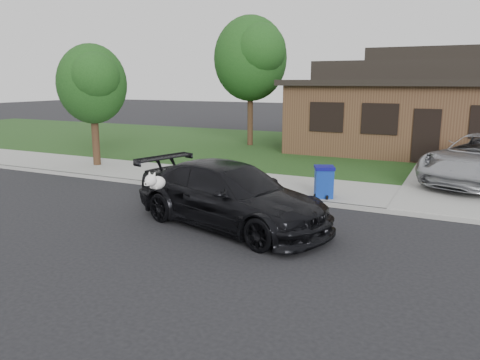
% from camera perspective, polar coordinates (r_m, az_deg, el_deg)
% --- Properties ---
extents(ground, '(120.00, 120.00, 0.00)m').
position_cam_1_polar(ground, '(10.68, -6.14, -6.29)').
color(ground, black).
rests_on(ground, ground).
extents(sidewalk, '(60.00, 3.00, 0.12)m').
position_cam_1_polar(sidewalk, '(14.97, 4.04, -0.67)').
color(sidewalk, gray).
rests_on(sidewalk, ground).
extents(curb, '(60.00, 0.12, 0.12)m').
position_cam_1_polar(curb, '(13.63, 1.68, -1.92)').
color(curb, gray).
rests_on(curb, ground).
extents(lawn, '(60.00, 13.00, 0.13)m').
position_cam_1_polar(lawn, '(22.48, 11.72, 3.38)').
color(lawn, '#193814').
rests_on(lawn, ground).
extents(sedan, '(5.45, 3.35, 1.47)m').
position_cam_1_polar(sedan, '(10.84, -1.22, -1.87)').
color(sedan, black).
rests_on(sedan, ground).
extents(recycling_bin, '(0.70, 0.70, 0.89)m').
position_cam_1_polar(recycling_bin, '(13.32, 10.19, -0.19)').
color(recycling_bin, navy).
rests_on(recycling_bin, sidewalk).
extents(house, '(12.60, 8.60, 4.65)m').
position_cam_1_polar(house, '(23.63, 22.71, 8.17)').
color(house, '#422B1C').
rests_on(house, ground).
extents(tree_0, '(3.78, 3.60, 6.34)m').
position_cam_1_polar(tree_0, '(23.59, 1.53, 14.78)').
color(tree_0, '#332114').
rests_on(tree_0, ground).
extents(tree_2, '(2.73, 2.60, 4.59)m').
position_cam_1_polar(tree_2, '(18.74, -17.51, 11.25)').
color(tree_2, '#332114').
rests_on(tree_2, ground).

